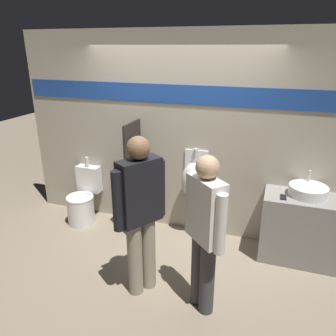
% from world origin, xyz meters
% --- Properties ---
extents(ground_plane, '(16.00, 16.00, 0.00)m').
position_xyz_m(ground_plane, '(0.00, 0.00, 0.00)').
color(ground_plane, gray).
extents(display_wall, '(4.58, 0.07, 2.70)m').
position_xyz_m(display_wall, '(0.00, 0.60, 1.36)').
color(display_wall, '#B2A893').
rests_on(display_wall, ground_plane).
extents(sink_counter, '(1.06, 0.50, 0.84)m').
position_xyz_m(sink_counter, '(1.71, 0.32, 0.42)').
color(sink_counter, gray).
rests_on(sink_counter, ground_plane).
extents(sink_basin, '(0.44, 0.44, 0.26)m').
position_xyz_m(sink_basin, '(1.66, 0.37, 0.90)').
color(sink_basin, white).
rests_on(sink_basin, sink_counter).
extents(cell_phone, '(0.07, 0.14, 0.01)m').
position_xyz_m(cell_phone, '(1.40, 0.22, 0.84)').
color(cell_phone, black).
rests_on(cell_phone, sink_counter).
extents(divider_near_counter, '(0.03, 0.49, 1.56)m').
position_xyz_m(divider_near_counter, '(-0.55, 0.32, 0.78)').
color(divider_near_counter, '#28231E').
rests_on(divider_near_counter, ground_plane).
extents(urinal_near_counter, '(0.33, 0.27, 1.23)m').
position_xyz_m(urinal_near_counter, '(0.27, 0.44, 0.81)').
color(urinal_near_counter, silver).
rests_on(urinal_near_counter, ground_plane).
extents(toilet, '(0.40, 0.57, 0.95)m').
position_xyz_m(toilet, '(-1.37, 0.27, 0.32)').
color(toilet, white).
rests_on(toilet, ground_plane).
extents(person_in_vest, '(0.39, 0.52, 1.71)m').
position_xyz_m(person_in_vest, '(0.05, -0.81, 0.95)').
color(person_in_vest, gray).
rests_on(person_in_vest, ground_plane).
extents(person_with_lanyard, '(0.44, 0.42, 1.61)m').
position_xyz_m(person_with_lanyard, '(0.71, -0.85, 0.89)').
color(person_with_lanyard, '#3D3D42').
rests_on(person_with_lanyard, ground_plane).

